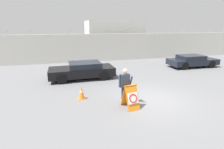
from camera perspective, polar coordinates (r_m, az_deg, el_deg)
ground_plane at (r=9.63m, az=13.57°, el=-7.93°), size 90.00×90.00×0.00m
perimeter_wall at (r=19.50m, az=-1.73°, el=8.86°), size 36.00×0.30×3.40m
building_block at (r=24.14m, az=0.44°, el=11.88°), size 7.13×5.05×4.39m
barricade_sign at (r=8.30m, az=6.19°, el=-7.24°), size 0.75×0.93×1.13m
security_guard at (r=8.58m, az=4.22°, el=-3.22°), size 0.65×0.38×1.80m
traffic_cone_mid at (r=9.46m, az=-9.94°, el=-5.83°), size 0.38×0.38×0.72m
parked_car_front_coupe at (r=12.98m, az=-9.62°, el=1.41°), size 4.70×2.12×1.22m
parked_car_far_side at (r=18.18m, az=24.69°, el=4.11°), size 4.58×1.95×1.13m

